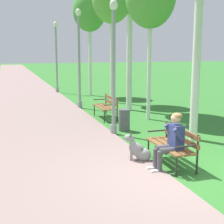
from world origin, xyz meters
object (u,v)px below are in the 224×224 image
at_px(park_bench_mid, 107,105).
at_px(lamp_post_mid, 79,58).
at_px(person_seated_on_near_bench, 171,139).
at_px(dog_grey, 139,151).
at_px(birch_tree_sixth, 90,11).
at_px(litter_bin, 124,120).
at_px(park_bench_near, 174,143).
at_px(lamp_post_near, 114,67).
at_px(lamp_post_far, 56,57).

distance_m(park_bench_mid, lamp_post_mid, 3.08).
distance_m(park_bench_mid, person_seated_on_near_bench, 5.67).
xyz_separation_m(dog_grey, lamp_post_mid, (0.28, 7.48, 1.95)).
height_order(birch_tree_sixth, litter_bin, birch_tree_sixth).
height_order(park_bench_near, lamp_post_near, lamp_post_near).
distance_m(dog_grey, birch_tree_sixth, 12.33).
relative_size(park_bench_mid, dog_grey, 1.91).
bearing_deg(lamp_post_mid, person_seated_on_near_bench, -88.83).
distance_m(dog_grey, lamp_post_near, 3.18).
xyz_separation_m(park_bench_near, lamp_post_mid, (-0.37, 7.91, 1.70)).
relative_size(lamp_post_far, birch_tree_sixth, 0.72).
height_order(person_seated_on_near_bench, dog_grey, person_seated_on_near_bench).
relative_size(park_bench_near, lamp_post_far, 0.36).
distance_m(park_bench_near, person_seated_on_near_bench, 0.38).
bearing_deg(dog_grey, birch_tree_sixth, 81.18).
bearing_deg(park_bench_near, lamp_post_near, 97.65).
relative_size(person_seated_on_near_bench, lamp_post_mid, 0.29).
bearing_deg(person_seated_on_near_bench, lamp_post_near, 93.47).
bearing_deg(litter_bin, birch_tree_sixth, 82.84).
bearing_deg(lamp_post_far, park_bench_near, -87.96).
xyz_separation_m(person_seated_on_near_bench, birch_tree_sixth, (1.32, 12.10, 3.95)).
height_order(lamp_post_near, birch_tree_sixth, birch_tree_sixth).
height_order(person_seated_on_near_bench, lamp_post_near, lamp_post_near).
bearing_deg(litter_bin, lamp_post_mid, 95.27).
height_order(park_bench_mid, birch_tree_sixth, birch_tree_sixth).
xyz_separation_m(lamp_post_mid, litter_bin, (0.42, -4.58, -1.86)).
xyz_separation_m(person_seated_on_near_bench, lamp_post_far, (-0.28, 13.91, 1.48)).
relative_size(park_bench_near, birch_tree_sixth, 0.26).
distance_m(park_bench_mid, lamp_post_far, 8.43).
relative_size(person_seated_on_near_bench, lamp_post_near, 0.31).
xyz_separation_m(park_bench_near, litter_bin, (0.05, 3.34, -0.16)).
height_order(dog_grey, lamp_post_near, lamp_post_near).
distance_m(park_bench_mid, birch_tree_sixth, 7.71).
distance_m(park_bench_near, lamp_post_far, 13.74).
bearing_deg(park_bench_mid, lamp_post_far, 94.02).
height_order(lamp_post_near, litter_bin, lamp_post_near).
distance_m(dog_grey, litter_bin, 2.99).
xyz_separation_m(park_bench_mid, dog_grey, (-0.75, -4.95, -0.25)).
distance_m(park_bench_near, litter_bin, 3.34).
xyz_separation_m(park_bench_near, park_bench_mid, (0.09, 5.39, 0.00)).
bearing_deg(dog_grey, lamp_post_far, 89.27).
bearing_deg(park_bench_near, birch_tree_sixth, 84.62).
xyz_separation_m(dog_grey, lamp_post_far, (0.17, 13.20, 1.90)).
xyz_separation_m(lamp_post_near, litter_bin, (0.46, 0.30, -1.71)).
bearing_deg(park_bench_mid, park_bench_near, -90.98).
bearing_deg(birch_tree_sixth, person_seated_on_near_bench, -96.23).
xyz_separation_m(person_seated_on_near_bench, dog_grey, (-0.45, 0.71, -0.42)).
bearing_deg(lamp_post_near, lamp_post_mid, 89.60).
bearing_deg(birch_tree_sixth, litter_bin, -97.16).
distance_m(park_bench_near, park_bench_mid, 5.39).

